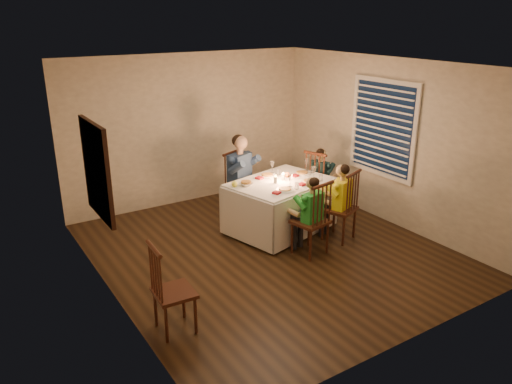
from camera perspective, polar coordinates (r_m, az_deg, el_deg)
ground at (r=7.21m, az=1.50°, el=-6.71°), size 5.00×5.00×0.00m
wall_left at (r=5.82m, az=-17.03°, el=-0.32°), size 0.02×5.00×2.60m
wall_right at (r=8.16m, az=14.83°, el=5.58°), size 0.02×5.00×2.60m
wall_back at (r=8.84m, az=-7.63°, el=7.12°), size 4.50×0.02×2.60m
ceiling at (r=6.47m, az=1.71°, el=14.34°), size 5.00×5.00×0.00m
dining_table at (r=7.67m, az=2.78°, el=-0.39°), size 1.75×1.44×0.77m
chair_adult at (r=8.40m, az=-1.67°, el=-2.71°), size 0.57×0.56×1.09m
chair_near_left at (r=7.18m, az=6.08°, el=-6.92°), size 0.52×0.50×1.09m
chair_near_right at (r=7.67m, az=9.32°, el=-5.26°), size 0.57×0.56×1.09m
chair_end at (r=8.65m, az=7.19°, el=-2.18°), size 0.55×0.56×1.09m
chair_extra at (r=5.65m, az=-9.09°, el=-15.21°), size 0.43×0.45×1.03m
adult at (r=8.40m, az=-1.67°, el=-2.71°), size 0.68×0.65×1.38m
child_green at (r=7.18m, az=6.08°, el=-6.92°), size 0.45×0.43×1.14m
child_yellow at (r=7.67m, az=9.32°, el=-5.26°), size 0.52×0.50×1.17m
child_teal at (r=8.65m, az=7.19°, el=-2.18°), size 0.45×0.47×1.12m
setting_adult at (r=7.82m, az=1.30°, el=1.88°), size 0.31×0.31×0.02m
setting_green at (r=7.20m, az=3.32°, el=0.24°), size 0.31×0.31×0.02m
setting_yellow at (r=7.58m, az=6.14°, el=1.18°), size 0.31×0.31×0.02m
setting_teal at (r=7.97m, az=5.29°, el=2.14°), size 0.31×0.31×0.02m
candle_left at (r=7.50m, az=2.25°, el=1.39°), size 0.06×0.06×0.10m
candle_right at (r=7.63m, az=3.14°, el=1.70°), size 0.06×0.06×0.10m
squash at (r=7.33m, az=-2.47°, el=0.92°), size 0.09×0.09×0.09m
orange_fruit at (r=7.77m, az=3.59°, el=1.97°), size 0.08×0.08×0.08m
serving_bowl at (r=7.39m, az=-1.13°, el=0.92°), size 0.22×0.22×0.05m
wall_mirror at (r=6.05m, az=-17.73°, el=2.34°), size 0.06×0.95×1.15m
window_blinds at (r=8.15m, az=14.23°, el=7.06°), size 0.07×1.34×1.54m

